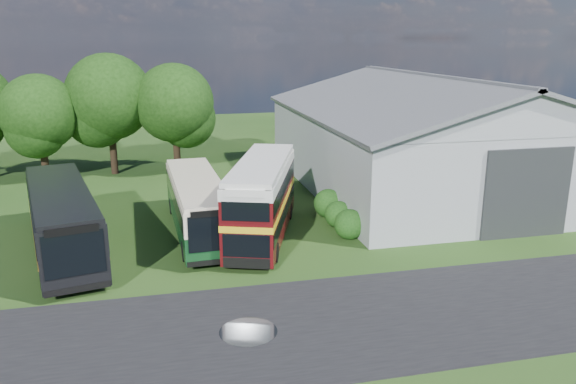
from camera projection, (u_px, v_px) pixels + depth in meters
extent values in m
plane|color=#1D3C13|center=(272.00, 294.00, 24.20)|extent=(120.00, 120.00, 0.00)
cube|color=black|center=(361.00, 319.00, 22.04)|extent=(60.00, 8.00, 0.02)
cylinder|color=black|center=(248.00, 332.00, 21.06)|extent=(2.20, 2.20, 0.01)
cube|color=gray|center=(426.00, 148.00, 41.78)|extent=(18.00, 24.00, 5.50)
cube|color=#2D3033|center=(527.00, 194.00, 30.50)|extent=(5.20, 0.18, 5.00)
cylinder|color=black|center=(45.00, 161.00, 43.04)|extent=(0.56, 0.56, 3.06)
sphere|color=black|center=(39.00, 113.00, 42.05)|extent=(5.78, 5.78, 5.78)
cylinder|color=black|center=(113.00, 152.00, 45.28)|extent=(0.56, 0.56, 3.60)
sphere|color=black|center=(109.00, 97.00, 44.11)|extent=(6.80, 6.80, 6.80)
cylinder|color=black|center=(177.00, 153.00, 45.47)|extent=(0.56, 0.56, 3.31)
sphere|color=black|center=(174.00, 103.00, 44.39)|extent=(6.26, 6.26, 6.26)
sphere|color=#194714|center=(349.00, 237.00, 31.06)|extent=(1.70, 1.70, 1.70)
sphere|color=#194714|center=(338.00, 226.00, 32.94)|extent=(1.60, 1.60, 1.60)
sphere|color=#194714|center=(328.00, 216.00, 34.82)|extent=(1.80, 1.80, 1.80)
cube|color=#0E3518|center=(198.00, 203.00, 31.37)|extent=(3.17, 11.53, 2.84)
cube|color=#490A0D|center=(262.00, 197.00, 30.44)|extent=(5.73, 10.39, 4.04)
cube|color=black|center=(62.00, 218.00, 28.47)|extent=(5.50, 12.62, 3.06)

